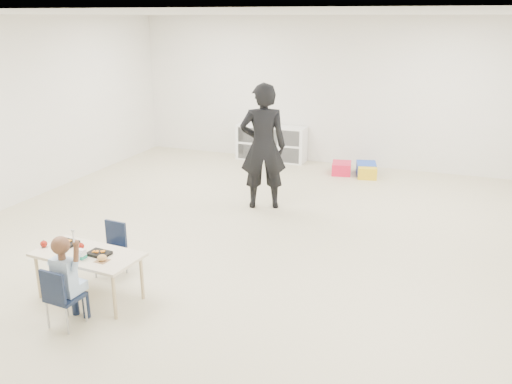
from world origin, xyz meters
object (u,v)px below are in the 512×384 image
at_px(cubby_shelf, 271,143).
at_px(adult, 263,147).
at_px(table, 90,275).
at_px(chair_near, 65,296).
at_px(child, 63,279).

xyz_separation_m(cubby_shelf, adult, (0.81, -2.69, 0.59)).
bearing_deg(table, cubby_shelf, 95.63).
distance_m(table, chair_near, 0.52).
relative_size(chair_near, cubby_shelf, 0.43).
height_order(child, adult, adult).
height_order(table, child, child).
distance_m(child, adult, 3.86).
xyz_separation_m(table, chair_near, (0.11, -0.51, 0.05)).
xyz_separation_m(table, cubby_shelf, (-0.13, 5.97, 0.09)).
relative_size(child, adult, 0.51).
relative_size(chair_near, child, 0.63).
height_order(table, chair_near, chair_near).
distance_m(table, adult, 3.42).
bearing_deg(adult, cubby_shelf, -95.31).
bearing_deg(chair_near, adult, 85.87).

